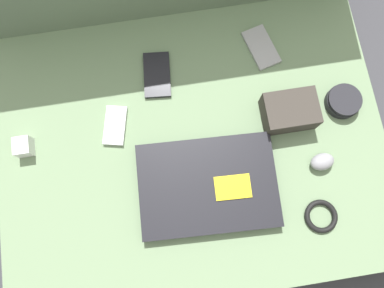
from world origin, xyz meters
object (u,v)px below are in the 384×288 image
computer_mouse (322,162)px  phone_small (157,75)px  speaker_puck (343,101)px  camera_pouch (290,111)px  phone_silver (261,48)px  phone_black (115,126)px  charger_brick (24,147)px  laptop (208,186)px

computer_mouse → phone_small: bearing=134.2°
speaker_puck → phone_small: (-0.48, 0.16, -0.01)m
speaker_puck → camera_pouch: size_ratio=0.68×
phone_silver → camera_pouch: (0.03, -0.20, 0.03)m
computer_mouse → phone_black: size_ratio=0.58×
charger_brick → phone_small: bearing=22.1°
phone_silver → charger_brick: bearing=-179.2°
phone_small → charger_brick: size_ratio=2.88×
computer_mouse → camera_pouch: size_ratio=0.49×
computer_mouse → phone_small: 0.50m
speaker_puck → phone_silver: 0.27m
camera_pouch → charger_brick: (-0.70, 0.02, -0.01)m
computer_mouse → phone_small: size_ratio=0.49×
phone_small → laptop: bearing=-69.6°
laptop → phone_black: laptop is taller
phone_small → camera_pouch: 0.37m
charger_brick → camera_pouch: bearing=-1.4°
laptop → phone_silver: size_ratio=2.68×
phone_black → phone_silver: bearing=33.2°
speaker_puck → phone_black: speaker_puck is taller
laptop → phone_small: (-0.09, 0.32, -0.01)m
camera_pouch → charger_brick: 0.70m
phone_black → phone_small: (0.13, 0.13, -0.00)m
computer_mouse → charger_brick: 0.77m
phone_silver → phone_black: same height
computer_mouse → speaker_puck: computer_mouse is taller
laptop → camera_pouch: size_ratio=2.65×
computer_mouse → charger_brick: size_ratio=1.42×
laptop → phone_small: size_ratio=2.66×
computer_mouse → speaker_puck: 0.18m
laptop → camera_pouch: bearing=35.7°
laptop → charger_brick: charger_brick is taller
speaker_puck → phone_silver: size_ratio=0.68×
speaker_puck → charger_brick: 0.85m
charger_brick → phone_black: bearing=5.8°
laptop → camera_pouch: 0.29m
phone_black → phone_small: same height
speaker_puck → phone_black: size_ratio=0.80×
phone_small → charger_brick: charger_brick is taller
phone_black → camera_pouch: (0.46, -0.04, 0.03)m
laptop → camera_pouch: camera_pouch is taller
laptop → computer_mouse: computer_mouse is taller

